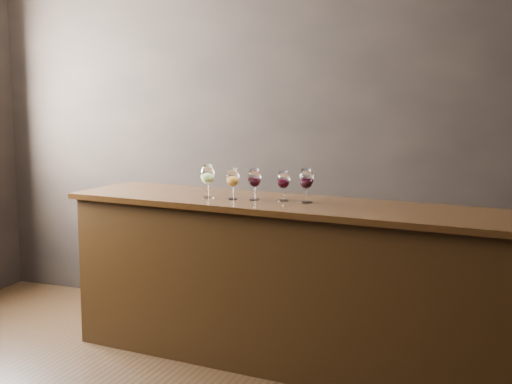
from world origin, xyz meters
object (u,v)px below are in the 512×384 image
(glass_red_b, at_px, (283,181))
(glass_red_c, at_px, (306,179))
(glass_white, at_px, (207,175))
(glass_amber, at_px, (233,178))
(back_bar_shelf, at_px, (286,266))
(glass_red_a, at_px, (254,179))
(bar_counter, at_px, (290,287))

(glass_red_b, height_order, glass_red_c, glass_red_c)
(glass_white, relative_size, glass_red_b, 1.16)
(glass_amber, bearing_deg, glass_red_c, 5.14)
(back_bar_shelf, relative_size, glass_red_a, 12.24)
(glass_red_a, distance_m, glass_red_b, 0.18)
(glass_red_a, bearing_deg, glass_white, -173.45)
(glass_red_b, bearing_deg, glass_red_a, -170.48)
(back_bar_shelf, distance_m, glass_red_a, 1.03)
(glass_white, bearing_deg, bar_counter, 2.75)
(back_bar_shelf, relative_size, glass_red_c, 11.36)
(glass_red_a, bearing_deg, glass_amber, -168.80)
(glass_amber, xyz_separation_m, glass_red_a, (0.14, 0.03, -0.00))
(glass_red_a, relative_size, glass_red_c, 0.93)
(bar_counter, distance_m, glass_amber, 0.77)
(glass_red_a, bearing_deg, glass_red_c, 2.62)
(bar_counter, bearing_deg, glass_amber, -171.22)
(glass_red_a, relative_size, glass_red_b, 1.05)
(back_bar_shelf, xyz_separation_m, glass_amber, (-0.10, -0.75, 0.74))
(bar_counter, relative_size, glass_red_a, 14.62)
(glass_white, xyz_separation_m, glass_red_a, (0.31, 0.04, -0.01))
(glass_red_a, xyz_separation_m, glass_red_c, (0.33, 0.02, 0.01))
(glass_amber, height_order, glass_red_b, glass_amber)
(back_bar_shelf, bearing_deg, glass_amber, -97.65)
(bar_counter, relative_size, glass_red_b, 15.38)
(glass_amber, bearing_deg, back_bar_shelf, 82.35)
(glass_white, distance_m, glass_red_b, 0.49)
(bar_counter, xyz_separation_m, glass_red_c, (0.09, 0.02, 0.68))
(glass_white, xyz_separation_m, glass_amber, (0.17, 0.01, -0.01))
(glass_red_b, bearing_deg, bar_counter, -34.07)
(back_bar_shelf, bearing_deg, glass_red_b, -72.58)
(glass_amber, relative_size, glass_red_b, 1.06)
(glass_white, height_order, glass_red_b, glass_white)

